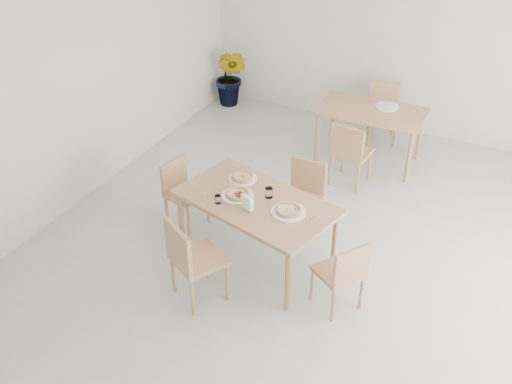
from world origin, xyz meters
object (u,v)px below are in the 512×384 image
at_px(plate_mushroom, 288,212).
at_px(plate_empty, 387,107).
at_px(second_table, 371,116).
at_px(chair_back_s, 350,150).
at_px(main_table, 256,207).
at_px(tumbler_b, 218,199).
at_px(chair_east, 343,271).
at_px(chair_south, 191,257).
at_px(plate_pepperoni, 237,196).
at_px(potted_plant, 231,77).
at_px(tumbler_a, 269,193).
at_px(chair_west, 181,188).
at_px(plate_margherita, 243,179).
at_px(pizza_mushroom, 288,210).
at_px(chair_north, 304,192).
at_px(pizza_margherita, 243,177).
at_px(pizza_pepperoni, 237,194).
at_px(chair_back_n, 383,108).
at_px(napkin_holder, 248,203).

relative_size(plate_mushroom, plate_empty, 1.12).
bearing_deg(second_table, chair_back_s, -93.95).
relative_size(main_table, tumbler_b, 20.68).
bearing_deg(tumbler_b, chair_east, -4.09).
relative_size(chair_south, plate_pepperoni, 2.72).
distance_m(chair_south, potted_plant, 4.51).
height_order(main_table, chair_back_s, chair_back_s).
height_order(plate_mushroom, plate_pepperoni, same).
distance_m(tumbler_a, chair_back_s, 1.77).
height_order(chair_west, chair_east, chair_east).
height_order(chair_east, plate_pepperoni, chair_east).
height_order(main_table, plate_margherita, plate_margherita).
distance_m(chair_east, pizza_mushroom, 0.79).
bearing_deg(chair_back_s, pizza_mushroom, 95.54).
bearing_deg(chair_west, chair_north, -58.07).
relative_size(pizza_margherita, chair_back_s, 0.33).
bearing_deg(pizza_margherita, chair_back_s, 66.03).
height_order(plate_empty, potted_plant, potted_plant).
bearing_deg(chair_north, chair_back_s, 83.43).
distance_m(plate_mushroom, second_table, 2.61).
bearing_deg(tumbler_a, plate_empty, 79.73).
xyz_separation_m(plate_pepperoni, second_table, (0.61, 2.58, -0.10)).
distance_m(pizza_margherita, chair_back_s, 1.70).
relative_size(chair_west, pizza_mushroom, 2.81).
bearing_deg(plate_pepperoni, main_table, 6.06).
bearing_deg(second_table, chair_west, -123.77).
distance_m(pizza_pepperoni, chair_back_n, 3.36).
bearing_deg(pizza_mushroom, napkin_holder, -162.17).
bearing_deg(chair_south, chair_west, -24.37).
bearing_deg(napkin_holder, chair_back_s, 97.41).
distance_m(plate_margherita, pizza_margherita, 0.02).
bearing_deg(chair_back_s, pizza_pepperoni, 78.31).
bearing_deg(chair_back_n, chair_back_s, -109.02).
distance_m(chair_east, potted_plant, 4.79).
bearing_deg(pizza_pepperoni, chair_back_s, 72.73).
relative_size(chair_north, pizza_pepperoni, 2.89).
bearing_deg(pizza_mushroom, chair_south, -130.71).
bearing_deg(main_table, chair_back_n, 97.98).
bearing_deg(pizza_pepperoni, chair_north, 61.13).
xyz_separation_m(chair_south, pizza_mushroom, (0.65, 0.76, 0.26)).
height_order(tumbler_b, chair_back_n, tumbler_b).
bearing_deg(second_table, chair_east, -78.76).
relative_size(chair_south, potted_plant, 0.96).
relative_size(chair_east, chair_back_s, 0.90).
distance_m(chair_west, plate_empty, 2.97).
relative_size(pizza_margherita, plate_empty, 0.94).
bearing_deg(pizza_mushroom, plate_empty, 86.17).
xyz_separation_m(tumbler_a, chair_back_s, (0.29, 1.72, -0.30)).
bearing_deg(chair_back_n, tumbler_b, -120.19).
bearing_deg(second_table, chair_north, -97.29).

